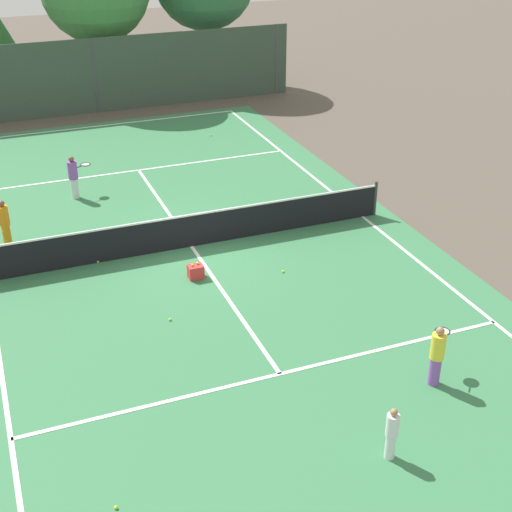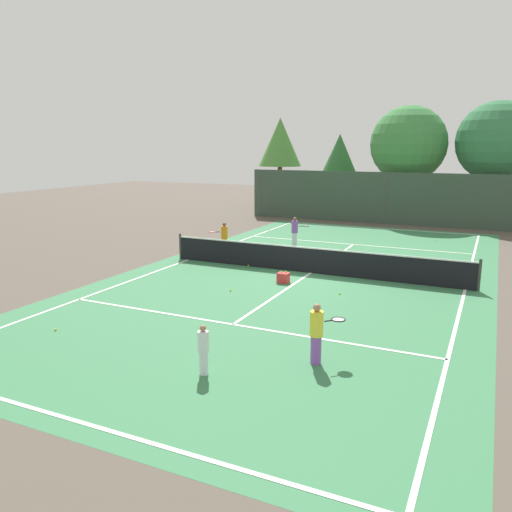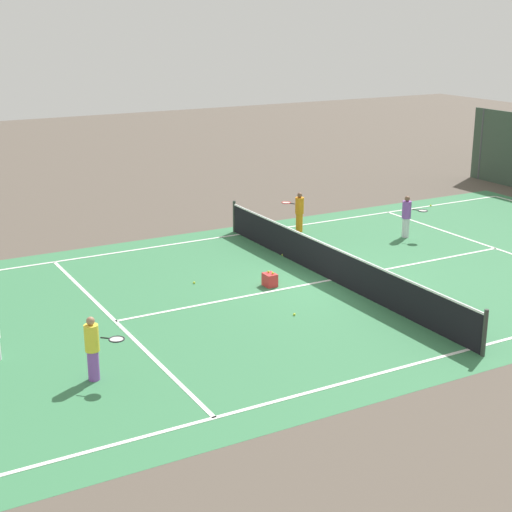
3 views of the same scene
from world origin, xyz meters
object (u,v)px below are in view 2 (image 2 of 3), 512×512
(player_2, at_px, (317,333))
(player_3, at_px, (203,349))
(tennis_ball_0, at_px, (269,230))
(tennis_ball_1, at_px, (248,265))
(tennis_ball_5, at_px, (436,241))
(tennis_ball_4, at_px, (56,330))
(player_1, at_px, (224,237))
(tennis_ball_3, at_px, (237,258))
(tennis_ball_6, at_px, (230,290))
(player_0, at_px, (295,231))
(ball_crate, at_px, (283,278))
(tennis_ball_2, at_px, (340,294))

(player_2, xyz_separation_m, player_3, (-1.98, -1.57, -0.15))
(tennis_ball_0, height_order, tennis_ball_1, same)
(tennis_ball_5, bearing_deg, tennis_ball_4, -113.07)
(player_1, bearing_deg, tennis_ball_3, -38.09)
(player_3, xyz_separation_m, tennis_ball_0, (-6.35, 17.90, -0.53))
(tennis_ball_5, bearing_deg, tennis_ball_6, -112.45)
(player_0, relative_size, tennis_ball_6, 21.57)
(player_2, height_order, ball_crate, player_2)
(player_1, height_order, tennis_ball_0, player_1)
(ball_crate, bearing_deg, tennis_ball_2, -14.78)
(player_0, distance_m, tennis_ball_4, 13.66)
(tennis_ball_1, bearing_deg, ball_crate, -38.23)
(player_2, xyz_separation_m, tennis_ball_6, (-4.47, 4.31, -0.69))
(player_2, relative_size, tennis_ball_5, 21.09)
(tennis_ball_2, distance_m, tennis_ball_6, 3.62)
(tennis_ball_1, height_order, tennis_ball_2, same)
(tennis_ball_0, relative_size, tennis_ball_1, 1.00)
(ball_crate, relative_size, tennis_ball_1, 6.45)
(tennis_ball_0, relative_size, tennis_ball_3, 1.00)
(tennis_ball_0, height_order, tennis_ball_6, same)
(player_1, xyz_separation_m, tennis_ball_0, (-0.62, 6.52, -0.69))
(tennis_ball_6, bearing_deg, player_2, -44.00)
(player_1, relative_size, tennis_ball_4, 20.99)
(player_0, bearing_deg, player_2, -67.07)
(player_0, distance_m, tennis_ball_1, 4.81)
(tennis_ball_3, distance_m, tennis_ball_6, 5.08)
(tennis_ball_6, bearing_deg, tennis_ball_4, -114.51)
(tennis_ball_4, relative_size, tennis_ball_6, 1.00)
(ball_crate, relative_size, tennis_ball_2, 6.45)
(player_3, bearing_deg, player_2, 38.30)
(player_3, bearing_deg, tennis_ball_6, 112.92)
(ball_crate, distance_m, tennis_ball_3, 4.37)
(player_3, bearing_deg, tennis_ball_0, 109.53)
(player_2, relative_size, tennis_ball_6, 21.09)
(player_0, xyz_separation_m, tennis_ball_5, (6.06, 4.31, -0.71))
(tennis_ball_5, bearing_deg, player_2, -92.49)
(player_2, height_order, tennis_ball_5, player_2)
(tennis_ball_2, bearing_deg, player_3, -97.60)
(player_3, bearing_deg, tennis_ball_5, 81.63)
(tennis_ball_0, height_order, tennis_ball_3, same)
(player_0, xyz_separation_m, player_1, (-2.38, -2.78, -0.02))
(player_3, xyz_separation_m, tennis_ball_2, (0.94, 7.05, -0.53))
(tennis_ball_0, bearing_deg, tennis_ball_6, -72.19)
(ball_crate, height_order, tennis_ball_6, ball_crate)
(tennis_ball_3, distance_m, tennis_ball_4, 9.89)
(ball_crate, height_order, tennis_ball_0, ball_crate)
(tennis_ball_0, xyz_separation_m, tennis_ball_2, (7.29, -10.84, 0.00))
(player_2, distance_m, player_3, 2.53)
(tennis_ball_3, bearing_deg, player_2, -53.59)
(ball_crate, xyz_separation_m, tennis_ball_0, (-5.05, 10.25, -0.15))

